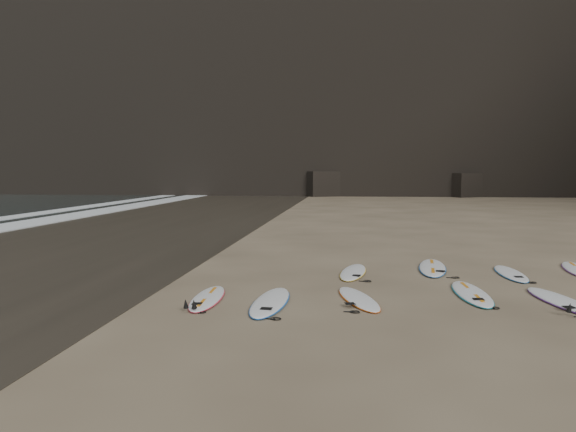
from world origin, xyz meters
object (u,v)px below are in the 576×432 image
at_px(surfboard_1, 358,298).
at_px(surfboard_7, 511,273).
at_px(surfboard_5, 353,272).
at_px(surfboard_2, 472,293).
at_px(surfboard_3, 561,300).
at_px(surfboard_11, 207,298).
at_px(surfboard_0, 270,301).
at_px(surfboard_6, 432,267).

height_order(surfboard_1, surfboard_7, surfboard_7).
height_order(surfboard_1, surfboard_5, surfboard_5).
height_order(surfboard_2, surfboard_3, surfboard_2).
bearing_deg(surfboard_1, surfboard_11, 169.76).
relative_size(surfboard_1, surfboard_5, 0.94).
distance_m(surfboard_1, surfboard_11, 3.07).
bearing_deg(surfboard_3, surfboard_2, 153.91).
bearing_deg(surfboard_5, surfboard_1, -81.22).
bearing_deg(surfboard_2, surfboard_1, -164.23).
height_order(surfboard_2, surfboard_11, surfboard_2).
bearing_deg(surfboard_5, surfboard_0, -108.46).
xyz_separation_m(surfboard_2, surfboard_3, (1.63, -0.50, -0.00)).
xyz_separation_m(surfboard_7, surfboard_11, (-6.90, -3.50, -0.00)).
bearing_deg(surfboard_6, surfboard_0, -124.12).
relative_size(surfboard_2, surfboard_5, 1.07).
bearing_deg(surfboard_3, surfboard_1, 174.28).
height_order(surfboard_0, surfboard_11, surfboard_0).
height_order(surfboard_2, surfboard_6, surfboard_6).
height_order(surfboard_1, surfboard_2, surfboard_2).
height_order(surfboard_3, surfboard_11, surfboard_3).
bearing_deg(surfboard_6, surfboard_5, -150.81).
xyz_separation_m(surfboard_0, surfboard_1, (1.73, 0.48, -0.01)).
xyz_separation_m(surfboard_1, surfboard_2, (2.37, 0.73, 0.01)).
bearing_deg(surfboard_6, surfboard_3, -54.17).
distance_m(surfboard_0, surfboard_2, 4.28).
xyz_separation_m(surfboard_1, surfboard_3, (4.00, 0.24, 0.00)).
distance_m(surfboard_5, surfboard_6, 2.27).
height_order(surfboard_2, surfboard_5, surfboard_2).
relative_size(surfboard_3, surfboard_7, 1.07).
bearing_deg(surfboard_1, surfboard_6, 46.74).
bearing_deg(surfboard_0, surfboard_6, 51.32).
bearing_deg(surfboard_1, surfboard_7, 24.23).
xyz_separation_m(surfboard_2, surfboard_7, (1.47, 2.48, -0.00)).
relative_size(surfboard_0, surfboard_11, 1.12).
relative_size(surfboard_1, surfboard_11, 0.97).
xyz_separation_m(surfboard_1, surfboard_7, (3.84, 3.21, 0.00)).
height_order(surfboard_0, surfboard_5, surfboard_0).
bearing_deg(surfboard_7, surfboard_5, -175.88).
height_order(surfboard_2, surfboard_7, surfboard_2).
relative_size(surfboard_0, surfboard_2, 1.01).
xyz_separation_m(surfboard_6, surfboard_11, (-5.06, -4.12, -0.01)).
bearing_deg(surfboard_2, surfboard_6, 95.44).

